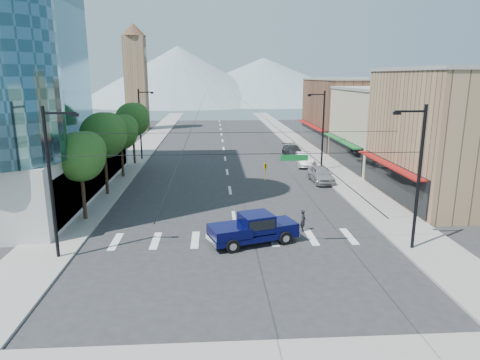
# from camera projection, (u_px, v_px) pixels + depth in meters

# --- Properties ---
(ground) EXTENTS (160.00, 160.00, 0.00)m
(ground) POSITION_uv_depth(u_px,v_px,m) (239.00, 248.00, 27.06)
(ground) COLOR #28282B
(ground) RESTS_ON ground
(sidewalk_left) EXTENTS (4.00, 120.00, 0.15)m
(sidewalk_left) POSITION_uv_depth(u_px,v_px,m) (145.00, 147.00, 65.10)
(sidewalk_left) COLOR gray
(sidewalk_left) RESTS_ON ground
(sidewalk_right) EXTENTS (4.00, 120.00, 0.15)m
(sidewalk_right) POSITION_uv_depth(u_px,v_px,m) (300.00, 145.00, 66.56)
(sidewalk_right) COLOR gray
(sidewalk_right) RESTS_ON ground
(shop_near) EXTENTS (12.00, 14.00, 11.00)m
(shop_near) POSITION_uv_depth(u_px,v_px,m) (464.00, 137.00, 36.67)
(shop_near) COLOR #8C6B4C
(shop_near) RESTS_ON ground
(shop_mid) EXTENTS (12.00, 14.00, 9.00)m
(shop_mid) POSITION_uv_depth(u_px,v_px,m) (395.00, 129.00, 50.48)
(shop_mid) COLOR tan
(shop_mid) RESTS_ON ground
(shop_far) EXTENTS (12.00, 18.00, 10.00)m
(shop_far) POSITION_uv_depth(u_px,v_px,m) (353.00, 113.00, 65.87)
(shop_far) COLOR brown
(shop_far) RESTS_ON ground
(clock_tower) EXTENTS (4.80, 4.80, 20.40)m
(clock_tower) POSITION_uv_depth(u_px,v_px,m) (136.00, 76.00, 83.65)
(clock_tower) COLOR #8C6B4C
(clock_tower) RESTS_ON ground
(mountain_left) EXTENTS (80.00, 80.00, 22.00)m
(mountain_left) POSITION_uv_depth(u_px,v_px,m) (178.00, 75.00, 168.98)
(mountain_left) COLOR gray
(mountain_left) RESTS_ON ground
(mountain_right) EXTENTS (90.00, 90.00, 18.00)m
(mountain_right) POSITION_uv_depth(u_px,v_px,m) (263.00, 80.00, 181.27)
(mountain_right) COLOR gray
(mountain_right) RESTS_ON ground
(tree_near) EXTENTS (3.65, 3.64, 6.71)m
(tree_near) POSITION_uv_depth(u_px,v_px,m) (82.00, 155.00, 31.12)
(tree_near) COLOR black
(tree_near) RESTS_ON ground
(tree_midnear) EXTENTS (4.09, 4.09, 7.52)m
(tree_midnear) POSITION_uv_depth(u_px,v_px,m) (105.00, 134.00, 37.77)
(tree_midnear) COLOR black
(tree_midnear) RESTS_ON ground
(tree_midfar) EXTENTS (3.65, 3.64, 6.71)m
(tree_midfar) POSITION_uv_depth(u_px,v_px,m) (122.00, 131.00, 44.70)
(tree_midfar) COLOR black
(tree_midfar) RESTS_ON ground
(tree_far) EXTENTS (4.09, 4.09, 7.52)m
(tree_far) POSITION_uv_depth(u_px,v_px,m) (133.00, 119.00, 51.34)
(tree_far) COLOR black
(tree_far) RESTS_ON ground
(signal_rig) EXTENTS (21.80, 0.20, 9.00)m
(signal_rig) POSITION_uv_depth(u_px,v_px,m) (243.00, 180.00, 25.00)
(signal_rig) COLOR black
(signal_rig) RESTS_ON ground
(lamp_pole_nw) EXTENTS (2.00, 0.25, 9.00)m
(lamp_pole_nw) POSITION_uv_depth(u_px,v_px,m) (141.00, 122.00, 54.33)
(lamp_pole_nw) COLOR black
(lamp_pole_nw) RESTS_ON ground
(lamp_pole_ne) EXTENTS (2.00, 0.25, 9.00)m
(lamp_pole_ne) POSITION_uv_depth(u_px,v_px,m) (322.00, 128.00, 47.87)
(lamp_pole_ne) COLOR black
(lamp_pole_ne) RESTS_ON ground
(pickup_truck) EXTENTS (6.15, 3.74, 1.97)m
(pickup_truck) POSITION_uv_depth(u_px,v_px,m) (253.00, 228.00, 27.59)
(pickup_truck) COLOR #080A3D
(pickup_truck) RESTS_ON ground
(pedestrian) EXTENTS (0.51, 0.65, 1.58)m
(pedestrian) POSITION_uv_depth(u_px,v_px,m) (303.00, 220.00, 29.77)
(pedestrian) COLOR black
(pedestrian) RESTS_ON ground
(parked_car_near) EXTENTS (2.11, 4.91, 1.65)m
(parked_car_near) POSITION_uv_depth(u_px,v_px,m) (321.00, 174.00, 43.51)
(parked_car_near) COLOR #A4A4A9
(parked_car_near) RESTS_ON ground
(parked_car_mid) EXTENTS (2.21, 5.07, 1.62)m
(parked_car_mid) POSITION_uv_depth(u_px,v_px,m) (304.00, 159.00, 51.55)
(parked_car_mid) COLOR silver
(parked_car_mid) RESTS_ON ground
(parked_car_far) EXTENTS (2.59, 5.40, 1.52)m
(parked_car_far) POSITION_uv_depth(u_px,v_px,m) (293.00, 151.00, 57.55)
(parked_car_far) COLOR #2C2B2D
(parked_car_far) RESTS_ON ground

